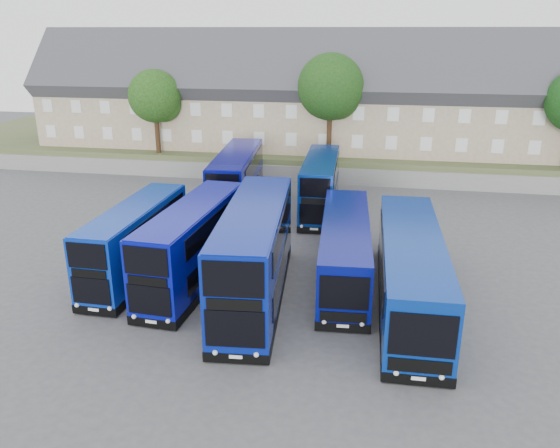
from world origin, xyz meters
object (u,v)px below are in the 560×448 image
Objects in this scene: tree_west at (157,98)px; tree_mid at (332,89)px; dd_front_left at (136,243)px; coach_east_a at (345,250)px; dd_front_mid at (193,246)px.

tree_mid is (16.00, 0.50, 1.02)m from tree_west.
coach_east_a is at bearing 9.35° from dd_front_left.
dd_front_left is 23.72m from tree_west.
coach_east_a is at bearing -82.72° from tree_mid.
dd_front_mid is 1.41× the size of tree_west.
tree_west reaches higher than coach_east_a.
dd_front_left is at bearing -111.18° from tree_mid.
tree_mid is (5.31, 22.73, 5.99)m from dd_front_mid.
tree_mid is at bearing 80.66° from dd_front_mid.
tree_west is 16.04m from tree_mid.
dd_front_left is 11.50m from coach_east_a.
tree_mid reaches higher than dd_front_left.
dd_front_mid reaches higher than dd_front_left.
tree_west is at bearing 109.56° from dd_front_left.
dd_front_left is 0.93× the size of dd_front_mid.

